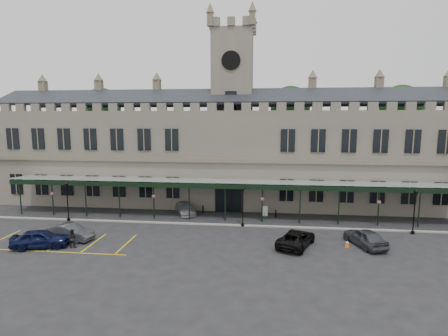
# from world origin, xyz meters

# --- Properties ---
(ground) EXTENTS (140.00, 140.00, 0.00)m
(ground) POSITION_xyz_m (0.00, 0.00, 0.00)
(ground) COLOR black
(station_building) EXTENTS (60.00, 10.36, 17.30)m
(station_building) POSITION_xyz_m (0.00, 15.91, 6.47)
(station_building) COLOR #605A50
(station_building) RESTS_ON ground
(clock_tower) EXTENTS (5.60, 5.60, 24.80)m
(clock_tower) POSITION_xyz_m (0.00, 16.00, 13.11)
(clock_tower) COLOR #605A50
(clock_tower) RESTS_ON ground
(canopy) EXTENTS (50.00, 4.10, 4.30)m
(canopy) POSITION_xyz_m (0.00, 7.46, 2.40)
(canopy) COLOR #8C9E93
(canopy) RESTS_ON ground
(kerb) EXTENTS (60.00, 0.40, 0.12)m
(kerb) POSITION_xyz_m (0.00, 5.50, 0.06)
(kerb) COLOR gray
(kerb) RESTS_ON ground
(parking_markings) EXTENTS (16.00, 6.00, 0.01)m
(parking_markings) POSITION_xyz_m (-14.00, -1.50, 0.00)
(parking_markings) COLOR gold
(parking_markings) RESTS_ON ground
(tree_behind_left) EXTENTS (6.00, 6.00, 16.00)m
(tree_behind_left) POSITION_xyz_m (-22.00, 25.00, 12.81)
(tree_behind_left) COLOR #332314
(tree_behind_left) RESTS_ON ground
(tree_behind_mid) EXTENTS (6.00, 6.00, 16.00)m
(tree_behind_mid) POSITION_xyz_m (8.00, 25.00, 12.81)
(tree_behind_mid) COLOR #332314
(tree_behind_mid) RESTS_ON ground
(tree_behind_right) EXTENTS (6.00, 6.00, 16.00)m
(tree_behind_right) POSITION_xyz_m (24.00, 25.00, 12.81)
(tree_behind_right) COLOR #332314
(tree_behind_right) RESTS_ON ground
(lamp_post_left) EXTENTS (0.42, 0.42, 4.43)m
(lamp_post_left) POSITION_xyz_m (-17.02, 5.24, 2.62)
(lamp_post_left) COLOR black
(lamp_post_left) RESTS_ON ground
(lamp_post_mid) EXTENTS (0.41, 0.41, 4.31)m
(lamp_post_mid) POSITION_xyz_m (2.02, 5.41, 2.56)
(lamp_post_mid) COLOR black
(lamp_post_mid) RESTS_ON ground
(lamp_post_right) EXTENTS (0.43, 0.43, 4.53)m
(lamp_post_right) POSITION_xyz_m (18.54, 4.83, 2.69)
(lamp_post_right) COLOR black
(lamp_post_right) RESTS_ON ground
(traffic_cone) EXTENTS (0.39, 0.39, 0.62)m
(traffic_cone) POSITION_xyz_m (11.41, 0.52, 0.30)
(traffic_cone) COLOR #FF5E08
(traffic_cone) RESTS_ON ground
(sign_board) EXTENTS (0.67, 0.15, 1.15)m
(sign_board) POSITION_xyz_m (4.29, 9.59, 0.56)
(sign_board) COLOR black
(sign_board) RESTS_ON ground
(bollard_left) EXTENTS (0.16, 0.16, 0.92)m
(bollard_left) POSITION_xyz_m (-2.96, 10.01, 0.46)
(bollard_left) COLOR black
(bollard_left) RESTS_ON ground
(bollard_right) EXTENTS (0.15, 0.15, 0.85)m
(bollard_right) POSITION_xyz_m (5.55, 9.17, 0.43)
(bollard_right) COLOR black
(bollard_right) RESTS_ON ground
(car_left_a) EXTENTS (5.03, 3.18, 1.60)m
(car_left_a) POSITION_xyz_m (-15.00, -2.57, 0.80)
(car_left_a) COLOR black
(car_left_a) RESTS_ON ground
(car_left_b) EXTENTS (4.64, 2.41, 1.45)m
(car_left_b) POSITION_xyz_m (-13.50, -0.42, 0.73)
(car_left_b) COLOR #393C41
(car_left_b) RESTS_ON ground
(car_taxi) EXTENTS (3.56, 4.84, 1.30)m
(car_taxi) POSITION_xyz_m (-5.00, 9.60, 0.65)
(car_taxi) COLOR #999BA0
(car_taxi) RESTS_ON ground
(car_van) EXTENTS (4.11, 5.50, 1.39)m
(car_van) POSITION_xyz_m (7.00, 0.26, 0.69)
(car_van) COLOR black
(car_van) RESTS_ON ground
(car_right_a) EXTENTS (3.28, 4.92, 1.56)m
(car_right_a) POSITION_xyz_m (13.00, 0.98, 0.78)
(car_right_a) COLOR #393C41
(car_right_a) RESTS_ON ground
(person_b) EXTENTS (0.83, 0.67, 1.64)m
(person_b) POSITION_xyz_m (-12.30, -2.24, 0.82)
(person_b) COLOR black
(person_b) RESTS_ON ground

